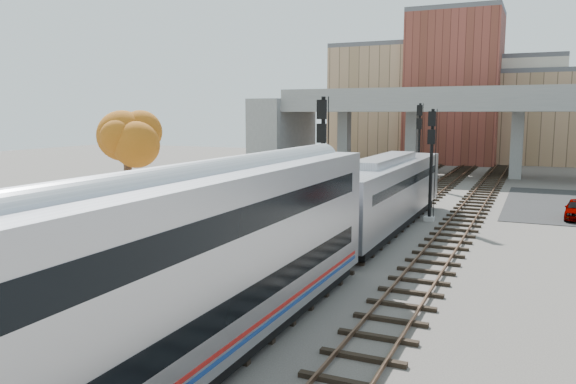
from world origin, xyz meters
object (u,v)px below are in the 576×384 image
Objects in this scene: locomotive at (385,191)px; signal_mast_far at (419,144)px; coach at (130,296)px; tree at (127,140)px; signal_mast_mid at (431,166)px; signal_mast_near at (322,170)px.

signal_mast_far is (-2.10, 20.60, 1.70)m from locomotive.
locomotive is 20.78m from signal_mast_far.
tree reaches higher than coach.
signal_mast_far reaches higher than coach.
tree is (-12.50, -7.70, 3.12)m from locomotive.
signal_mast_near is at bearing -115.81° from signal_mast_mid.
tree is (-10.40, -28.30, 1.42)m from signal_mast_far.
signal_mast_mid is at bearing 64.19° from signal_mast_near.
signal_mast_mid is at bearing 60.98° from locomotive.
coach is 3.44× the size of tree.
tree is (-10.40, -2.83, 1.47)m from signal_mast_near.
signal_mast_near is at bearing 15.20° from tree.
signal_mast_mid is 0.98× the size of tree.
coach is (-0.00, -22.61, 0.52)m from locomotive.
signal_mast_near is 9.43m from signal_mast_mid.
signal_mast_far is 1.07× the size of tree.
tree is (-14.50, -11.30, 1.86)m from signal_mast_mid.
locomotive is 5.56m from signal_mast_near.
locomotive is 2.68× the size of signal_mast_mid.
signal_mast_mid is (4.10, 8.48, -0.39)m from signal_mast_near.
signal_mast_far reaches higher than tree.
signal_mast_far reaches higher than locomotive.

